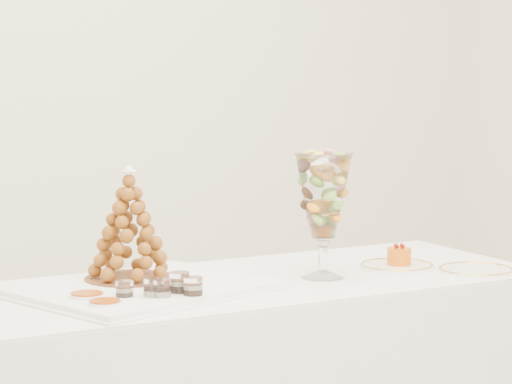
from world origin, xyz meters
TOP-DOWN VIEW (x-y plane):
  - lace_tray at (-0.24, 0.29)m, footprint 0.76×0.66m
  - macaron_vase at (0.32, 0.23)m, footprint 0.17×0.17m
  - cake_plate at (0.61, 0.25)m, footprint 0.23×0.23m
  - spare_plate at (0.78, 0.07)m, footprint 0.24×0.24m
  - verrine_a at (-0.36, 0.18)m, footprint 0.06×0.06m
  - verrine_b at (-0.29, 0.14)m, footprint 0.06×0.06m
  - verrine_c at (-0.20, 0.15)m, footprint 0.06×0.06m
  - verrine_d at (-0.27, 0.12)m, footprint 0.05×0.05m
  - verrine_e at (-0.19, 0.10)m, footprint 0.06×0.06m
  - ramekin_back at (-0.45, 0.22)m, footprint 0.10×0.10m
  - ramekin_front at (-0.44, 0.11)m, footprint 0.09×0.09m
  - croquembouche at (-0.24, 0.39)m, footprint 0.27×0.27m
  - mousse_cake at (0.61, 0.25)m, footprint 0.08×0.08m

SIDE VIEW (x-z plane):
  - spare_plate at x=0.78m, z-range 0.68..0.69m
  - cake_plate at x=0.61m, z-range 0.68..0.69m
  - lace_tray at x=-0.24m, z-range 0.68..0.70m
  - ramekin_front at x=-0.44m, z-range 0.68..0.71m
  - ramekin_back at x=-0.45m, z-range 0.68..0.71m
  - verrine_a at x=-0.36m, z-range 0.68..0.75m
  - verrine_d at x=-0.27m, z-range 0.68..0.75m
  - verrine_e at x=-0.19m, z-range 0.68..0.75m
  - verrine_b at x=-0.29m, z-range 0.68..0.75m
  - mousse_cake at x=0.61m, z-range 0.69..0.75m
  - verrine_c at x=-0.20m, z-range 0.68..0.76m
  - croquembouche at x=-0.24m, z-range 0.70..1.03m
  - macaron_vase at x=0.32m, z-range 0.74..1.11m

